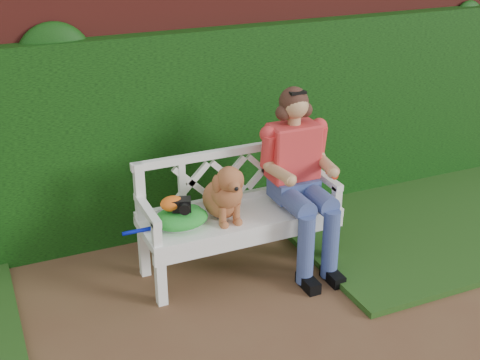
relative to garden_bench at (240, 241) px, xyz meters
name	(u,v)px	position (x,y,z in m)	size (l,w,h in m)	color
ground	(217,354)	(-0.55, -0.87, -0.24)	(60.00, 60.00, 0.00)	brown
brick_wall	(127,105)	(-0.55, 1.03, 0.86)	(10.00, 0.30, 2.20)	maroon
ivy_hedge	(136,142)	(-0.55, 0.81, 0.61)	(10.00, 0.18, 1.70)	#185A11
grass_right	(429,219)	(1.85, 0.03, -0.21)	(2.60, 2.00, 0.05)	#1C3C12
garden_bench	(240,241)	(0.00, 0.00, 0.00)	(1.58, 0.60, 0.48)	white
seated_woman	(295,180)	(0.45, -0.02, 0.44)	(0.57, 0.76, 1.36)	#F24453
dog	(224,190)	(-0.14, -0.02, 0.47)	(0.30, 0.41, 0.45)	brown
tennis_racket	(176,223)	(-0.50, 0.01, 0.25)	(0.62, 0.26, 0.03)	silver
green_bag	(181,218)	(-0.47, -0.02, 0.31)	(0.40, 0.31, 0.14)	#186C14
camera_item	(182,205)	(-0.47, -0.04, 0.42)	(0.13, 0.10, 0.09)	black
baseball_glove	(172,203)	(-0.53, -0.01, 0.43)	(0.17, 0.13, 0.11)	#DA5B15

